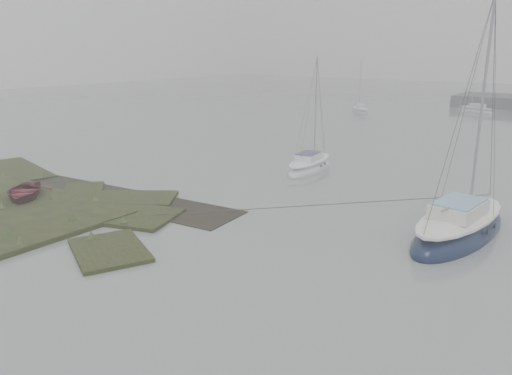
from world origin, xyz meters
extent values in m
plane|color=slate|center=(0.00, 30.00, 0.00)|extent=(160.00, 160.00, 0.00)
ellipsoid|color=black|center=(10.60, 9.12, 0.13)|extent=(3.13, 7.51, 1.77)
ellipsoid|color=silver|center=(10.60, 9.12, 0.83)|extent=(2.56, 6.52, 0.50)
cube|color=silver|center=(10.57, 8.81, 1.27)|extent=(1.81, 2.65, 0.52)
cube|color=#7AAAC1|center=(10.57, 8.81, 1.56)|extent=(1.69, 2.43, 0.08)
cylinder|color=#939399|center=(10.70, 10.05, 5.37)|extent=(0.11, 0.11, 8.34)
cylinder|color=#939399|center=(10.55, 8.60, 1.56)|extent=(0.39, 2.91, 0.09)
ellipsoid|color=silver|center=(-0.26, 15.42, 0.09)|extent=(2.41, 5.50, 1.29)
ellipsoid|color=white|center=(-0.26, 15.42, 0.61)|extent=(1.98, 4.78, 0.37)
cube|color=white|center=(-0.23, 15.20, 0.93)|extent=(1.36, 1.96, 0.38)
cube|color=navy|center=(-0.23, 15.20, 1.14)|extent=(1.27, 1.80, 0.06)
cylinder|color=#939399|center=(-0.34, 16.10, 3.92)|extent=(0.08, 0.08, 6.09)
cylinder|color=#939399|center=(-0.21, 15.05, 1.14)|extent=(0.34, 2.12, 0.07)
ellipsoid|color=#A3A7AE|center=(-10.57, 44.35, 0.08)|extent=(4.06, 4.65, 1.14)
ellipsoid|color=white|center=(-10.57, 44.35, 0.53)|extent=(3.45, 3.99, 0.32)
cube|color=white|center=(-10.45, 44.19, 0.82)|extent=(1.77, 1.88, 0.33)
cube|color=#B3B9BE|center=(-10.45, 44.19, 1.00)|extent=(1.64, 1.74, 0.05)
cylinder|color=#939399|center=(-10.94, 44.83, 3.44)|extent=(0.07, 0.07, 5.35)
cylinder|color=#939399|center=(-10.37, 44.08, 1.00)|extent=(1.18, 1.52, 0.06)
ellipsoid|color=#B9BEC3|center=(0.45, 52.92, 0.08)|extent=(5.05, 3.48, 1.17)
ellipsoid|color=silver|center=(0.45, 52.92, 0.55)|extent=(4.35, 2.93, 0.33)
cube|color=silver|center=(0.64, 52.83, 0.84)|extent=(1.94, 1.64, 0.35)
cube|color=silver|center=(0.64, 52.83, 1.04)|extent=(1.78, 1.52, 0.06)
cylinder|color=#939399|center=(-0.11, 53.18, 3.56)|extent=(0.08, 0.08, 5.52)
cylinder|color=#939399|center=(0.77, 52.77, 1.04)|extent=(1.78, 0.87, 0.06)
imported|color=maroon|center=(-8.19, 1.00, 0.55)|extent=(3.88, 3.81, 0.66)
camera|label=1|loc=(15.44, -11.19, 7.44)|focal=35.00mm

